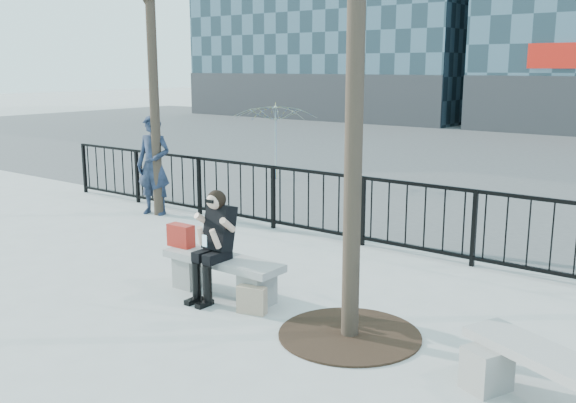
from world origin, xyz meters
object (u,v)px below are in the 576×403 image
Objects in this scene: bench_main at (223,272)px; bench_second at (551,375)px; standing_man at (154,165)px; seated_woman at (213,246)px.

bench_main is 1.04× the size of bench_second.
bench_second is 0.84× the size of standing_man.
standing_man reaches higher than bench_second.
bench_main is 1.23× the size of seated_woman.
standing_man is (-4.10, 2.50, 0.64)m from bench_main.
standing_man is at bearing -175.74° from bench_second.
bench_second is 8.59m from standing_man.
seated_woman reaches higher than bench_main.
bench_second is at bearing -4.91° from bench_main.
seated_woman is at bearing -50.38° from standing_man.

